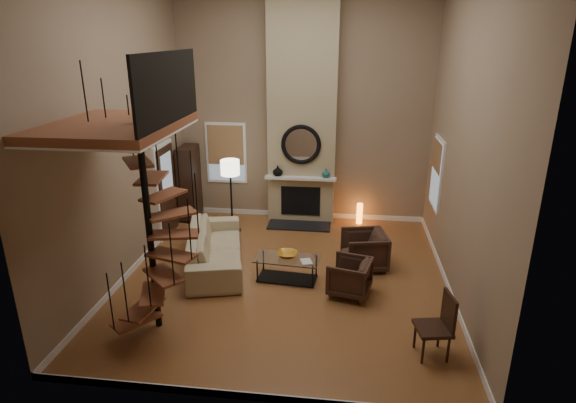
# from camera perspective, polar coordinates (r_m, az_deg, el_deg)

# --- Properties ---
(ground) EXTENTS (6.00, 6.50, 0.01)m
(ground) POSITION_cam_1_polar(r_m,az_deg,el_deg) (9.17, -0.31, -9.14)
(ground) COLOR #A46734
(ground) RESTS_ON ground
(back_wall) EXTENTS (6.00, 0.02, 5.50)m
(back_wall) POSITION_cam_1_polar(r_m,az_deg,el_deg) (11.40, 1.81, 11.21)
(back_wall) COLOR #8E775C
(back_wall) RESTS_ON ground
(front_wall) EXTENTS (6.00, 0.02, 5.50)m
(front_wall) POSITION_cam_1_polar(r_m,az_deg,el_deg) (5.11, -5.09, 0.72)
(front_wall) COLOR #8E775C
(front_wall) RESTS_ON ground
(left_wall) EXTENTS (0.02, 6.50, 5.50)m
(left_wall) POSITION_cam_1_polar(r_m,az_deg,el_deg) (9.10, -19.63, 7.99)
(left_wall) COLOR #8E775C
(left_wall) RESTS_ON ground
(right_wall) EXTENTS (0.02, 6.50, 5.50)m
(right_wall) POSITION_cam_1_polar(r_m,az_deg,el_deg) (8.38, 20.61, 6.97)
(right_wall) COLOR #8E775C
(right_wall) RESTS_ON ground
(baseboard_back) EXTENTS (6.00, 0.02, 0.12)m
(baseboard_back) POSITION_cam_1_polar(r_m,az_deg,el_deg) (12.07, 1.67, -1.53)
(baseboard_back) COLOR white
(baseboard_back) RESTS_ON ground
(baseboard_front) EXTENTS (6.00, 0.02, 0.12)m
(baseboard_front) POSITION_cam_1_polar(r_m,az_deg,el_deg) (6.50, -4.31, -22.30)
(baseboard_front) COLOR white
(baseboard_front) RESTS_ON ground
(baseboard_left) EXTENTS (0.02, 6.50, 0.12)m
(baseboard_left) POSITION_cam_1_polar(r_m,az_deg,el_deg) (9.94, -17.83, -7.35)
(baseboard_left) COLOR white
(baseboard_left) RESTS_ON ground
(baseboard_right) EXTENTS (0.02, 6.50, 0.12)m
(baseboard_right) POSITION_cam_1_polar(r_m,az_deg,el_deg) (9.28, 18.58, -9.42)
(baseboard_right) COLOR white
(baseboard_right) RESTS_ON ground
(chimney_breast) EXTENTS (1.60, 0.38, 5.50)m
(chimney_breast) POSITION_cam_1_polar(r_m,az_deg,el_deg) (11.21, 1.72, 11.07)
(chimney_breast) COLOR tan
(chimney_breast) RESTS_ON ground
(hearth) EXTENTS (1.50, 0.60, 0.04)m
(hearth) POSITION_cam_1_polar(r_m,az_deg,el_deg) (11.47, 1.35, -2.91)
(hearth) COLOR black
(hearth) RESTS_ON ground
(firebox) EXTENTS (0.95, 0.02, 0.72)m
(firebox) POSITION_cam_1_polar(r_m,az_deg,el_deg) (11.55, 1.52, 0.06)
(firebox) COLOR black
(firebox) RESTS_ON chimney_breast
(mantel) EXTENTS (1.70, 0.18, 0.06)m
(mantel) POSITION_cam_1_polar(r_m,az_deg,el_deg) (11.28, 1.50, 2.80)
(mantel) COLOR white
(mantel) RESTS_ON chimney_breast
(mirror_frame) EXTENTS (0.94, 0.10, 0.94)m
(mirror_frame) POSITION_cam_1_polar(r_m,az_deg,el_deg) (11.14, 1.57, 6.84)
(mirror_frame) COLOR black
(mirror_frame) RESTS_ON chimney_breast
(mirror_disc) EXTENTS (0.80, 0.01, 0.80)m
(mirror_disc) POSITION_cam_1_polar(r_m,az_deg,el_deg) (11.15, 1.57, 6.85)
(mirror_disc) COLOR white
(mirror_disc) RESTS_ON chimney_breast
(vase_left) EXTENTS (0.24, 0.24, 0.25)m
(vase_left) POSITION_cam_1_polar(r_m,az_deg,el_deg) (11.34, -1.24, 3.71)
(vase_left) COLOR black
(vase_left) RESTS_ON mantel
(vase_right) EXTENTS (0.20, 0.20, 0.21)m
(vase_right) POSITION_cam_1_polar(r_m,az_deg,el_deg) (11.25, 4.58, 3.40)
(vase_right) COLOR #195752
(vase_right) RESTS_ON mantel
(window_back) EXTENTS (1.02, 0.06, 1.52)m
(window_back) POSITION_cam_1_polar(r_m,az_deg,el_deg) (11.91, -7.44, 5.89)
(window_back) COLOR white
(window_back) RESTS_ON back_wall
(window_right) EXTENTS (0.06, 1.02, 1.52)m
(window_right) POSITION_cam_1_polar(r_m,az_deg,el_deg) (10.53, 17.43, 3.38)
(window_right) COLOR white
(window_right) RESTS_ON right_wall
(entry_door) EXTENTS (0.10, 1.05, 2.16)m
(entry_door) POSITION_cam_1_polar(r_m,az_deg,el_deg) (11.08, -14.41, 1.32)
(entry_door) COLOR white
(entry_door) RESTS_ON ground
(loft) EXTENTS (1.70, 2.20, 1.09)m
(loft) POSITION_cam_1_polar(r_m,az_deg,el_deg) (7.01, -19.43, 8.92)
(loft) COLOR brown
(loft) RESTS_ON left_wall
(spiral_stair) EXTENTS (1.47, 1.47, 4.06)m
(spiral_stair) POSITION_cam_1_polar(r_m,az_deg,el_deg) (7.29, -16.27, -2.29)
(spiral_stair) COLOR black
(spiral_stair) RESTS_ON ground
(hutch) EXTENTS (0.37, 0.79, 1.77)m
(hutch) POSITION_cam_1_polar(r_m,az_deg,el_deg) (11.93, -11.77, 2.32)
(hutch) COLOR black
(hutch) RESTS_ON ground
(sofa) EXTENTS (1.59, 2.73, 0.75)m
(sofa) POSITION_cam_1_polar(r_m,az_deg,el_deg) (9.59, -8.81, -5.37)
(sofa) COLOR tan
(sofa) RESTS_ON ground
(armchair_near) EXTENTS (0.98, 0.96, 0.76)m
(armchair_near) POSITION_cam_1_polar(r_m,az_deg,el_deg) (9.56, 9.59, -5.78)
(armchair_near) COLOR #3D261C
(armchair_near) RESTS_ON ground
(armchair_far) EXTENTS (0.85, 0.84, 0.64)m
(armchair_far) POSITION_cam_1_polar(r_m,az_deg,el_deg) (8.51, 7.83, -9.01)
(armchair_far) COLOR #3D261C
(armchair_far) RESTS_ON ground
(coffee_table) EXTENTS (1.24, 0.70, 0.45)m
(coffee_table) POSITION_cam_1_polar(r_m,az_deg,el_deg) (8.97, -0.11, -7.73)
(coffee_table) COLOR silver
(coffee_table) RESTS_ON ground
(bowl) EXTENTS (0.38, 0.38, 0.09)m
(bowl) POSITION_cam_1_polar(r_m,az_deg,el_deg) (8.92, -0.07, -6.36)
(bowl) COLOR orange
(bowl) RESTS_ON coffee_table
(book) EXTENTS (0.26, 0.30, 0.02)m
(book) POSITION_cam_1_polar(r_m,az_deg,el_deg) (8.73, 2.06, -7.26)
(book) COLOR gray
(book) RESTS_ON coffee_table
(floor_lamp) EXTENTS (0.43, 0.43, 1.75)m
(floor_lamp) POSITION_cam_1_polar(r_m,az_deg,el_deg) (10.82, -6.95, 3.38)
(floor_lamp) COLOR black
(floor_lamp) RESTS_ON ground
(accent_lamp) EXTENTS (0.14, 0.14, 0.51)m
(accent_lamp) POSITION_cam_1_polar(r_m,az_deg,el_deg) (11.71, 8.58, -1.44)
(accent_lamp) COLOR orange
(accent_lamp) RESTS_ON ground
(side_chair) EXTENTS (0.55, 0.55, 0.99)m
(side_chair) POSITION_cam_1_polar(r_m,az_deg,el_deg) (7.25, 17.73, -13.75)
(side_chair) COLOR black
(side_chair) RESTS_ON ground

